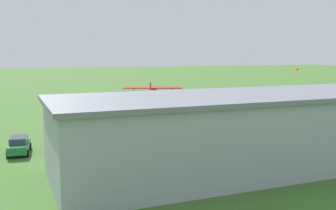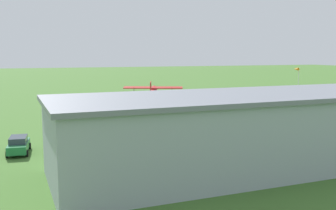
{
  "view_description": "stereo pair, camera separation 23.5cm",
  "coord_description": "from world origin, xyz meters",
  "px_view_note": "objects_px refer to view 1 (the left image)",
  "views": [
    {
      "loc": [
        22.36,
        64.56,
        9.58
      ],
      "look_at": [
        4.08,
        14.69,
        2.58
      ],
      "focal_mm": 42.47,
      "sensor_mm": 36.0,
      "label": 1
    },
    {
      "loc": [
        22.14,
        64.64,
        9.58
      ],
      "look_at": [
        4.08,
        14.69,
        2.58
      ],
      "focal_mm": 42.47,
      "sensor_mm": 36.0,
      "label": 2
    }
  ],
  "objects_px": {
    "person_beside_truck": "(288,121)",
    "biplane": "(152,93)",
    "person_crossing_taxiway": "(301,126)",
    "hangar": "(246,131)",
    "person_near_hangar_door": "(268,120)",
    "windsock": "(296,71)",
    "person_at_fence_line": "(291,125)",
    "car_green": "(19,145)"
  },
  "relations": [
    {
      "from": "windsock",
      "to": "person_near_hangar_door",
      "type": "bearing_deg",
      "value": 47.04
    },
    {
      "from": "hangar",
      "to": "person_beside_truck",
      "type": "height_order",
      "value": "hangar"
    },
    {
      "from": "hangar",
      "to": "person_at_fence_line",
      "type": "distance_m",
      "value": 17.49
    },
    {
      "from": "biplane",
      "to": "person_crossing_taxiway",
      "type": "distance_m",
      "value": 24.12
    },
    {
      "from": "person_beside_truck",
      "to": "windsock",
      "type": "xyz_separation_m",
      "value": [
        -23.17,
        -28.61,
        4.77
      ]
    },
    {
      "from": "person_near_hangar_door",
      "to": "person_crossing_taxiway",
      "type": "relative_size",
      "value": 0.99
    },
    {
      "from": "person_near_hangar_door",
      "to": "windsock",
      "type": "height_order",
      "value": "windsock"
    },
    {
      "from": "person_beside_truck",
      "to": "person_crossing_taxiway",
      "type": "height_order",
      "value": "person_beside_truck"
    },
    {
      "from": "person_beside_truck",
      "to": "person_crossing_taxiway",
      "type": "relative_size",
      "value": 1.09
    },
    {
      "from": "biplane",
      "to": "person_at_fence_line",
      "type": "bearing_deg",
      "value": 119.51
    },
    {
      "from": "biplane",
      "to": "person_near_hangar_door",
      "type": "distance_m",
      "value": 19.26
    },
    {
      "from": "car_green",
      "to": "windsock",
      "type": "height_order",
      "value": "windsock"
    },
    {
      "from": "hangar",
      "to": "person_crossing_taxiway",
      "type": "height_order",
      "value": "hangar"
    },
    {
      "from": "biplane",
      "to": "person_beside_truck",
      "type": "relative_size",
      "value": 5.37
    },
    {
      "from": "biplane",
      "to": "person_at_fence_line",
      "type": "distance_m",
      "value": 23.08
    },
    {
      "from": "person_crossing_taxiway",
      "to": "windsock",
      "type": "height_order",
      "value": "windsock"
    },
    {
      "from": "hangar",
      "to": "biplane",
      "type": "height_order",
      "value": "hangar"
    },
    {
      "from": "hangar",
      "to": "person_beside_truck",
      "type": "bearing_deg",
      "value": -136.95
    },
    {
      "from": "hangar",
      "to": "car_green",
      "type": "relative_size",
      "value": 6.99
    },
    {
      "from": "person_beside_truck",
      "to": "person_at_fence_line",
      "type": "height_order",
      "value": "person_beside_truck"
    },
    {
      "from": "person_at_fence_line",
      "to": "hangar",
      "type": "bearing_deg",
      "value": 40.34
    },
    {
      "from": "person_near_hangar_door",
      "to": "person_crossing_taxiway",
      "type": "distance_m",
      "value": 5.2
    },
    {
      "from": "hangar",
      "to": "person_near_hangar_door",
      "type": "relative_size",
      "value": 20.07
    },
    {
      "from": "car_green",
      "to": "person_near_hangar_door",
      "type": "xyz_separation_m",
      "value": [
        -30.67,
        -3.95,
        -0.05
      ]
    },
    {
      "from": "person_beside_truck",
      "to": "biplane",
      "type": "bearing_deg",
      "value": -55.04
    },
    {
      "from": "person_beside_truck",
      "to": "windsock",
      "type": "distance_m",
      "value": 37.12
    },
    {
      "from": "biplane",
      "to": "windsock",
      "type": "bearing_deg",
      "value": -163.1
    },
    {
      "from": "person_crossing_taxiway",
      "to": "windsock",
      "type": "relative_size",
      "value": 0.25
    },
    {
      "from": "person_near_hangar_door",
      "to": "person_at_fence_line",
      "type": "distance_m",
      "value": 4.32
    },
    {
      "from": "hangar",
      "to": "person_near_hangar_door",
      "type": "xyz_separation_m",
      "value": [
        -12.85,
        -15.53,
        -2.35
      ]
    },
    {
      "from": "hangar",
      "to": "biplane",
      "type": "xyz_separation_m",
      "value": [
        -1.91,
        -31.2,
        0.08
      ]
    },
    {
      "from": "person_crossing_taxiway",
      "to": "person_beside_truck",
      "type": "bearing_deg",
      "value": -97.23
    },
    {
      "from": "person_crossing_taxiway",
      "to": "biplane",
      "type": "bearing_deg",
      "value": -59.82
    },
    {
      "from": "person_beside_truck",
      "to": "windsock",
      "type": "relative_size",
      "value": 0.27
    },
    {
      "from": "person_beside_truck",
      "to": "person_at_fence_line",
      "type": "relative_size",
      "value": 1.07
    },
    {
      "from": "hangar",
      "to": "biplane",
      "type": "distance_m",
      "value": 31.26
    },
    {
      "from": "biplane",
      "to": "person_near_hangar_door",
      "type": "height_order",
      "value": "biplane"
    },
    {
      "from": "biplane",
      "to": "windsock",
      "type": "xyz_separation_m",
      "value": [
        -35.61,
        -10.82,
        2.44
      ]
    },
    {
      "from": "biplane",
      "to": "hangar",
      "type": "bearing_deg",
      "value": 86.5
    },
    {
      "from": "person_beside_truck",
      "to": "person_near_hangar_door",
      "type": "bearing_deg",
      "value": -54.86
    },
    {
      "from": "person_at_fence_line",
      "to": "windsock",
      "type": "relative_size",
      "value": 0.25
    },
    {
      "from": "person_near_hangar_door",
      "to": "person_crossing_taxiway",
      "type": "bearing_deg",
      "value": 102.46
    }
  ]
}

